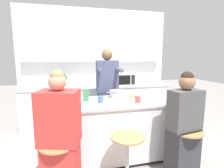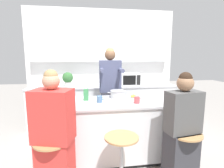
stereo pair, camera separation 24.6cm
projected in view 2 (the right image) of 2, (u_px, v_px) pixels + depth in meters
name	position (u px, v px, depth m)	size (l,w,h in m)	color
ground_plane	(113.00, 156.00, 2.79)	(16.00, 16.00, 0.00)	gray
wall_back	(102.00, 58.00, 4.29)	(3.59, 0.22, 2.70)	white
back_counter	(104.00, 104.00, 4.13)	(3.33, 0.70, 0.91)	silver
kitchen_island	(113.00, 129.00, 2.72)	(1.94, 0.80, 0.90)	black
bar_stool_leftmost	(53.00, 164.00, 1.96)	(0.40, 0.40, 0.66)	tan
bar_stool_center	(121.00, 159.00, 2.06)	(0.40, 0.40, 0.66)	tan
bar_stool_rightmost	(184.00, 155.00, 2.14)	(0.40, 0.40, 0.66)	tan
person_cooking	(110.00, 94.00, 3.32)	(0.42, 0.55, 1.74)	#383842
person_wrapped_blanket	(54.00, 138.00, 1.92)	(0.47, 0.39, 1.44)	red
person_seated_near	(182.00, 134.00, 2.14)	(0.44, 0.32, 1.40)	#333338
cooking_pot	(117.00, 94.00, 2.84)	(0.33, 0.24, 0.12)	#B7BABC
fruit_bowl	(66.00, 98.00, 2.66)	(0.23, 0.23, 0.08)	#B7BABC
mixing_bowl_steel	(65.00, 104.00, 2.36)	(0.23, 0.23, 0.06)	silver
coffee_cup_near	(100.00, 99.00, 2.57)	(0.11, 0.08, 0.10)	#4C7099
coffee_cup_far	(137.00, 100.00, 2.52)	(0.12, 0.08, 0.10)	#DB4C51
banana_bunch	(134.00, 96.00, 2.88)	(0.15, 0.11, 0.05)	yellow
juice_carton	(86.00, 94.00, 2.69)	(0.07, 0.07, 0.19)	#38844C
microwave	(129.00, 79.00, 4.07)	(0.47, 0.37, 0.28)	white
potted_plant	(68.00, 78.00, 3.91)	(0.24, 0.24, 0.31)	beige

